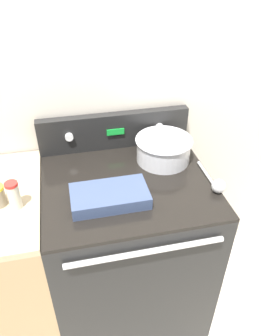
{
  "coord_description": "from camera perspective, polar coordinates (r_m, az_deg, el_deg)",
  "views": [
    {
      "loc": [
        -0.24,
        -0.82,
        1.87
      ],
      "look_at": [
        0.02,
        0.35,
        1.0
      ],
      "focal_mm": 35.0,
      "sensor_mm": 36.0,
      "label": 1
    }
  ],
  "objects": [
    {
      "name": "stove_range",
      "position": [
        1.83,
        -0.51,
        -14.0
      ],
      "size": [
        0.78,
        0.7,
        0.94
      ],
      "color": "black",
      "rests_on": "ground_plane"
    },
    {
      "name": "control_panel",
      "position": [
        1.71,
        -2.81,
        6.53
      ],
      "size": [
        0.78,
        0.07,
        0.19
      ],
      "color": "black",
      "rests_on": "stove_range"
    },
    {
      "name": "mixing_bowl",
      "position": [
        1.62,
        5.77,
        3.49
      ],
      "size": [
        0.28,
        0.28,
        0.12
      ],
      "color": "silver",
      "rests_on": "stove_range"
    },
    {
      "name": "casserole_dish",
      "position": [
        1.38,
        -3.67,
        -4.8
      ],
      "size": [
        0.33,
        0.18,
        0.06
      ],
      "color": "#38476B",
      "rests_on": "stove_range"
    },
    {
      "name": "ladle",
      "position": [
        1.49,
        14.82,
        -2.79
      ],
      "size": [
        0.06,
        0.25,
        0.06
      ],
      "color": "#B7B7B7",
      "rests_on": "stove_range"
    },
    {
      "name": "side_counter",
      "position": [
        1.86,
        -21.61,
        -16.29
      ],
      "size": [
        0.53,
        0.67,
        0.95
      ],
      "color": "tan",
      "rests_on": "ground_plane"
    },
    {
      "name": "kitchen_wall",
      "position": [
        1.67,
        -3.41,
        13.91
      ],
      "size": [
        8.0,
        0.05,
        2.5
      ],
      "color": "beige",
      "rests_on": "ground_plane"
    },
    {
      "name": "spice_jar_red_cap",
      "position": [
        1.39,
        -19.66,
        -4.47
      ],
      "size": [
        0.05,
        0.05,
        0.12
      ],
      "color": "beige",
      "rests_on": "side_counter"
    }
  ]
}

